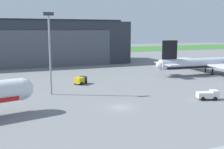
# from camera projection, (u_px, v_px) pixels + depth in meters

# --- Properties ---
(ground_plane) EXTENTS (440.00, 440.00, 0.00)m
(ground_plane) POSITION_uv_depth(u_px,v_px,m) (120.00, 107.00, 55.73)
(ground_plane) COLOR slate
(grass_field_strip) EXTENTS (440.00, 56.00, 0.08)m
(grass_field_strip) POSITION_uv_depth(u_px,v_px,m) (35.00, 52.00, 196.75)
(grass_field_strip) COLOR #3B7732
(grass_field_strip) RESTS_ON ground_plane
(maintenance_hangar) EXTENTS (88.17, 30.66, 20.47)m
(maintenance_hangar) POSITION_uv_depth(u_px,v_px,m) (29.00, 43.00, 124.85)
(maintenance_hangar) COLOR #2D333D
(maintenance_hangar) RESTS_ON ground_plane
(airliner_far_right) EXTENTS (45.96, 41.47, 12.15)m
(airliner_far_right) POSITION_uv_depth(u_px,v_px,m) (213.00, 63.00, 97.79)
(airliner_far_right) COLOR silver
(airliner_far_right) RESTS_ON ground_plane
(stair_truck) EXTENTS (5.09, 3.65, 2.15)m
(stair_truck) POSITION_uv_depth(u_px,v_px,m) (208.00, 95.00, 61.82)
(stair_truck) COLOR white
(stair_truck) RESTS_ON ground_plane
(pushback_tractor) EXTENTS (4.26, 3.99, 2.13)m
(pushback_tractor) POSITION_uv_depth(u_px,v_px,m) (81.00, 80.00, 79.40)
(pushback_tractor) COLOR #2D2D33
(pushback_tractor) RESTS_ON ground_plane
(apron_light_mast) EXTENTS (2.40, 0.50, 19.70)m
(apron_light_mast) POSITION_uv_depth(u_px,v_px,m) (50.00, 47.00, 65.08)
(apron_light_mast) COLOR #99999E
(apron_light_mast) RESTS_ON ground_plane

